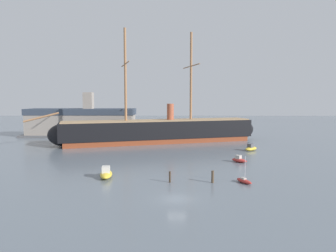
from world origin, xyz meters
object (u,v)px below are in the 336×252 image
mooring_piling_nearest (213,177)px  mooring_piling_left_pair (170,177)px  motorboat_foreground_left (106,174)px  sailboat_foreground_right (244,181)px  tall_ship (159,131)px  motorboat_distant_centre (182,136)px  motorboat_mid_right (239,160)px  motorboat_alongside_stern (251,148)px  dockside_warehouse_left (82,122)px

mooring_piling_nearest → mooring_piling_left_pair: (-6.81, 0.11, -0.08)m
motorboat_foreground_left → sailboat_foreground_right: sailboat_foreground_right is taller
mooring_piling_nearest → tall_ship: bearing=102.9°
sailboat_foreground_right → tall_ship: bearing=108.7°
tall_ship → motorboat_foreground_left: tall_ship is taller
sailboat_foreground_right → motorboat_distant_centre: (-7.69, 56.44, 0.30)m
motorboat_mid_right → motorboat_alongside_stern: (6.25, 14.35, 0.12)m
motorboat_foreground_left → motorboat_mid_right: size_ratio=1.44×
motorboat_foreground_left → sailboat_foreground_right: bearing=-7.6°
motorboat_alongside_stern → dockside_warehouse_left: size_ratio=0.11×
motorboat_alongside_stern → dockside_warehouse_left: 60.52m
tall_ship → motorboat_alongside_stern: tall_ship is taller
motorboat_mid_right → mooring_piling_left_pair: mooring_piling_left_pair is taller
motorboat_distant_centre → dockside_warehouse_left: (-35.65, 3.82, 4.29)m
motorboat_alongside_stern → motorboat_foreground_left: bearing=-139.3°
motorboat_foreground_left → sailboat_foreground_right: size_ratio=1.16×
motorboat_mid_right → tall_ship: bearing=122.0°
tall_ship → mooring_piling_nearest: 45.64m
motorboat_foreground_left → motorboat_distant_centre: motorboat_foreground_left is taller
mooring_piling_nearest → dockside_warehouse_left: bearing=122.5°
dockside_warehouse_left → mooring_piling_left_pair: bearing=-62.3°
sailboat_foreground_right → dockside_warehouse_left: dockside_warehouse_left is taller
motorboat_alongside_stern → mooring_piling_nearest: mooring_piling_nearest is taller
tall_ship → mooring_piling_nearest: bearing=-77.1°
motorboat_alongside_stern → mooring_piling_nearest: size_ratio=2.26×
motorboat_distant_centre → dockside_warehouse_left: dockside_warehouse_left is taller
motorboat_foreground_left → dockside_warehouse_left: bearing=109.9°
motorboat_foreground_left → motorboat_alongside_stern: size_ratio=1.15×
sailboat_foreground_right → mooring_piling_left_pair: size_ratio=2.43×
motorboat_mid_right → mooring_piling_left_pair: (-14.55, -15.64, 0.38)m
motorboat_alongside_stern → mooring_piling_left_pair: 36.49m
tall_ship → motorboat_mid_right: 33.93m
tall_ship → mooring_piling_left_pair: tall_ship is taller
sailboat_foreground_right → motorboat_distant_centre: sailboat_foreground_right is taller
dockside_warehouse_left → sailboat_foreground_right: bearing=-54.3°
sailboat_foreground_right → motorboat_mid_right: (2.78, 15.87, 0.15)m
sailboat_foreground_right → motorboat_alongside_stern: size_ratio=0.99×
mooring_piling_nearest → mooring_piling_left_pair: mooring_piling_nearest is taller
sailboat_foreground_right → mooring_piling_nearest: bearing=178.6°
motorboat_mid_right → motorboat_foreground_left: bearing=-153.1°
sailboat_foreground_right → motorboat_mid_right: size_ratio=1.23×
motorboat_distant_centre → dockside_warehouse_left: bearing=173.9°
sailboat_foreground_right → mooring_piling_left_pair: (-11.77, 0.23, 0.53)m
mooring_piling_nearest → mooring_piling_left_pair: size_ratio=1.09×
tall_ship → sailboat_foreground_right: bearing=-71.3°
tall_ship → mooring_piling_nearest: tall_ship is taller
sailboat_foreground_right → motorboat_distant_centre: 56.96m
motorboat_foreground_left → mooring_piling_left_pair: motorboat_foreground_left is taller
mooring_piling_left_pair → motorboat_foreground_left: bearing=165.5°
motorboat_mid_right → dockside_warehouse_left: size_ratio=0.09×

